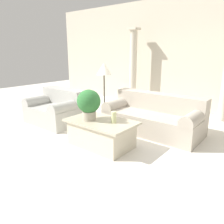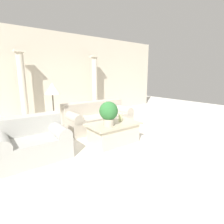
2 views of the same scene
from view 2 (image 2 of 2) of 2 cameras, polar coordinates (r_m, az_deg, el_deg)
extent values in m
plane|color=silver|center=(4.78, -3.03, -7.89)|extent=(16.00, 16.00, 0.00)
cube|color=beige|center=(7.19, -16.93, 11.33)|extent=(10.00, 0.06, 3.20)
cube|color=#ADA393|center=(5.45, -4.27, -3.03)|extent=(2.07, 0.96, 0.43)
cube|color=#ADA393|center=(5.62, -6.04, 1.59)|extent=(2.07, 0.33, 0.38)
cylinder|color=#ADA393|center=(4.98, -13.01, -1.63)|extent=(0.28, 0.96, 0.28)
cylinder|color=#ADA393|center=(5.90, 3.02, 0.80)|extent=(0.28, 0.96, 0.28)
cube|color=#A9A8A1|center=(3.86, -24.50, -10.58)|extent=(1.32, 0.96, 0.43)
cube|color=#A9A8A1|center=(4.03, -25.97, -3.77)|extent=(1.32, 0.33, 0.38)
cylinder|color=#A9A8A1|center=(3.72, -32.72, -7.97)|extent=(0.28, 0.96, 0.28)
cylinder|color=#A9A8A1|center=(3.90, -17.39, -5.68)|extent=(0.28, 0.96, 0.28)
cube|color=beige|center=(4.28, 0.46, -7.08)|extent=(1.10, 0.68, 0.45)
cube|color=#B3A98F|center=(4.21, 0.47, -3.93)|extent=(1.25, 0.77, 0.04)
cylinder|color=#B2A893|center=(3.99, -1.09, -3.32)|extent=(0.25, 0.25, 0.16)
sphere|color=#2D6B33|center=(3.93, -1.10, 0.36)|extent=(0.43, 0.43, 0.43)
cylinder|color=beige|center=(4.36, 2.75, -1.71)|extent=(0.09, 0.09, 0.20)
cylinder|color=#4C473D|center=(4.97, -17.97, -7.49)|extent=(0.21, 0.21, 0.03)
cylinder|color=#4C473D|center=(4.81, -18.41, -1.05)|extent=(0.04, 0.04, 1.11)
cone|color=silver|center=(4.71, -18.97, 7.27)|extent=(0.37, 0.37, 0.29)
cylinder|color=beige|center=(6.40, -27.07, 6.54)|extent=(0.22, 0.22, 2.32)
cube|color=beige|center=(6.42, -28.12, 17.13)|extent=(0.31, 0.31, 0.06)
cylinder|color=beige|center=(7.37, -5.62, 8.35)|extent=(0.22, 0.22, 2.32)
cube|color=beige|center=(7.39, -5.82, 17.58)|extent=(0.31, 0.31, 0.06)
camera|label=1|loc=(4.96, 49.12, 8.75)|focal=35.00mm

